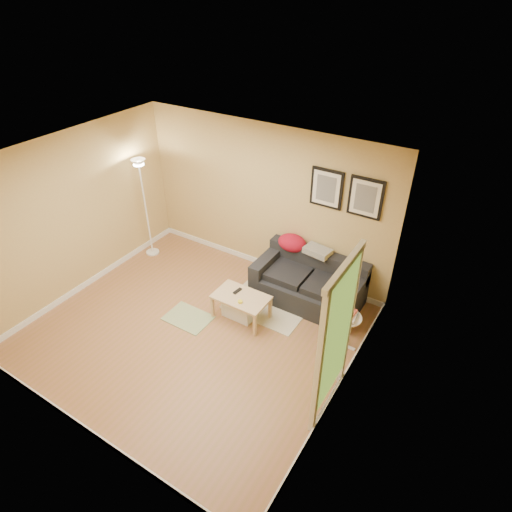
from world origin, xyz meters
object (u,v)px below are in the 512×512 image
at_px(book_stack, 348,315).
at_px(floor_lamp, 146,211).
at_px(sofa, 308,281).
at_px(storage_bin, 240,307).
at_px(coffee_table, 241,307).
at_px(side_table, 346,332).

height_order(book_stack, floor_lamp, floor_lamp).
xyz_separation_m(sofa, storage_bin, (-0.72, -0.88, -0.22)).
height_order(coffee_table, storage_bin, coffee_table).
bearing_deg(sofa, storage_bin, -129.30).
relative_size(coffee_table, book_stack, 3.08).
xyz_separation_m(sofa, side_table, (0.92, -0.65, -0.10)).
height_order(sofa, book_stack, sofa).
relative_size(sofa, side_table, 3.05).
relative_size(book_stack, floor_lamp, 0.14).
xyz_separation_m(storage_bin, floor_lamp, (-2.39, 0.58, 0.73)).
height_order(storage_bin, side_table, side_table).
xyz_separation_m(sofa, book_stack, (0.91, -0.66, 0.23)).
bearing_deg(storage_bin, book_stack, 7.48).
xyz_separation_m(book_stack, floor_lamp, (-4.01, 0.37, 0.28)).
relative_size(storage_bin, book_stack, 1.87).
relative_size(side_table, floor_lamp, 0.30).
distance_m(coffee_table, book_stack, 1.65).
xyz_separation_m(storage_bin, side_table, (1.63, 0.22, 0.12)).
relative_size(coffee_table, floor_lamp, 0.44).
distance_m(sofa, floor_lamp, 3.16).
bearing_deg(storage_bin, coffee_table, -42.77).
distance_m(sofa, side_table, 1.13).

